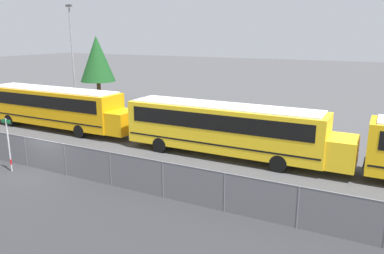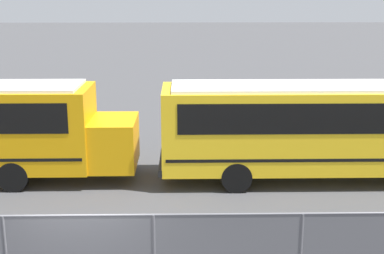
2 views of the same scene
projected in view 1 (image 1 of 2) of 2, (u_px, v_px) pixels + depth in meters
ground_plane at (46, 170)px, 20.65m from camera, size 200.00×200.00×0.00m
fence at (45, 155)px, 20.43m from camera, size 69.84×0.07×1.76m
school_bus_1 at (55, 105)px, 29.26m from camera, size 13.84×2.51×3.22m
school_bus_2 at (227, 127)px, 22.52m from camera, size 13.84×2.51×3.22m
street_sign at (9, 144)px, 20.15m from camera, size 0.70×0.09×2.97m
light_pole at (73, 55)px, 35.22m from camera, size 0.60×0.24×9.95m
tree_1 at (97, 59)px, 40.77m from camera, size 3.79×3.79×7.18m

